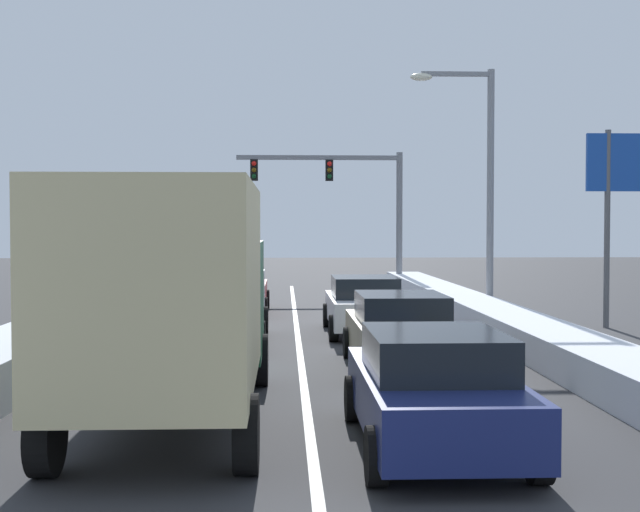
{
  "coord_description": "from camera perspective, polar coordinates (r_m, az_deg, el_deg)",
  "views": [
    {
      "loc": [
        -0.34,
        -4.15,
        2.81
      ],
      "look_at": [
        0.9,
        25.61,
        1.8
      ],
      "focal_mm": 47.96,
      "sensor_mm": 36.0,
      "label": 1
    }
  ],
  "objects": [
    {
      "name": "snow_bank_left_shoulder",
      "position": [
        22.14,
        -15.37,
        -4.37
      ],
      "size": [
        1.64,
        38.03,
        0.8
      ],
      "primitive_type": "cube",
      "color": "white",
      "rests_on": "ground"
    },
    {
      "name": "ground_plane",
      "position": [
        18.2,
        -1.3,
        -6.93
      ],
      "size": [
        120.0,
        120.0,
        0.0
      ],
      "primitive_type": "plane",
      "color": "#333335"
    },
    {
      "name": "suv_silver_center_lane_second",
      "position": [
        20.64,
        -6.58,
        -3.05
      ],
      "size": [
        2.16,
        4.9,
        1.67
      ],
      "color": "#B7BABF",
      "rests_on": "ground"
    },
    {
      "name": "lane_stripe_between_right_lane_and_center_lane",
      "position": [
        21.63,
        -1.48,
        -5.5
      ],
      "size": [
        0.14,
        38.03,
        0.01
      ],
      "primitive_type": "cube",
      "color": "silver",
      "rests_on": "ground"
    },
    {
      "name": "street_lamp_right_mid",
      "position": [
        27.38,
        10.53,
        5.8
      ],
      "size": [
        2.66,
        0.36,
        7.74
      ],
      "color": "gray",
      "rests_on": "ground"
    },
    {
      "name": "traffic_light_gantry",
      "position": [
        38.86,
        1.91,
        4.44
      ],
      "size": [
        7.54,
        0.47,
        6.2
      ],
      "color": "slate",
      "rests_on": "ground"
    },
    {
      "name": "sedan_navy_right_lane_nearest",
      "position": [
        10.99,
        7.59,
        -8.8
      ],
      "size": [
        2.0,
        4.5,
        1.51
      ],
      "color": "navy",
      "rests_on": "ground"
    },
    {
      "name": "snow_bank_right_shoulder",
      "position": [
        22.31,
        12.31,
        -4.46
      ],
      "size": [
        1.51,
        38.03,
        0.67
      ],
      "primitive_type": "cube",
      "color": "white",
      "rests_on": "ground"
    },
    {
      "name": "sedan_red_center_lane_third",
      "position": [
        27.74,
        -5.52,
        -2.29
      ],
      "size": [
        2.0,
        4.5,
        1.51
      ],
      "color": "maroon",
      "rests_on": "ground"
    },
    {
      "name": "sedan_tan_right_lane_second",
      "position": [
        16.87,
        5.37,
        -5.02
      ],
      "size": [
        2.0,
        4.5,
        1.51
      ],
      "color": "#937F60",
      "rests_on": "ground"
    },
    {
      "name": "box_truck_center_lane_nearest",
      "position": [
        12.18,
        -9.75,
        -2.36
      ],
      "size": [
        2.53,
        7.2,
        3.36
      ],
      "color": "#1E5633",
      "rests_on": "ground"
    },
    {
      "name": "sedan_white_right_lane_third",
      "position": [
        22.5,
        2.96,
        -3.27
      ],
      "size": [
        2.0,
        4.5,
        1.51
      ],
      "color": "silver",
      "rests_on": "ground"
    }
  ]
}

